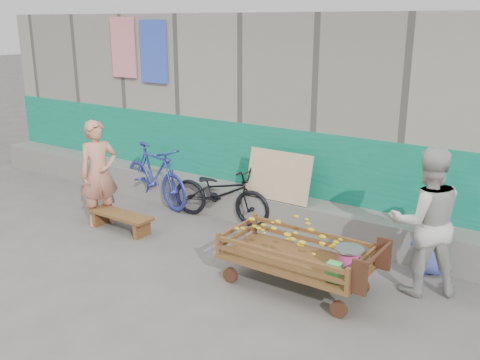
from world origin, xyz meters
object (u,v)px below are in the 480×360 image
Objects in this scene: woman at (425,221)px; child at (434,233)px; bench at (121,218)px; banana_cart at (293,246)px; bicycle_dark at (221,193)px; bicycle_blue at (155,175)px; vendor_man at (99,173)px.

woman is 1.61× the size of child.
bench is at bearing -26.26° from woman.
banana_cart is 1.07× the size of bicycle_dark.
woman reaches higher than bicycle_blue.
banana_cart is at bearing 11.52° from child.
child reaches higher than bicycle_blue.
child is at bearing 46.42° from banana_cart.
child is at bearing -94.80° from bicycle_dark.
child is (-0.01, 0.51, -0.31)m from woman.
bicycle_blue is at bearing 85.20° from bicycle_dark.
banana_cart is 1.08× the size of woman.
bench is at bearing 135.86° from bicycle_dark.
banana_cart is 1.73× the size of child.
bicycle_blue is at bearing -34.90° from child.
child is at bearing -54.73° from vendor_man.
bicycle_dark reaches higher than banana_cart.
vendor_man is 0.94× the size of woman.
vendor_man reaches higher than bench.
banana_cart is 1.72m from child.
woman is 4.47m from bicycle_blue.
woman is 1.00× the size of bicycle_blue.
bicycle_blue is (-3.24, 1.25, -0.01)m from banana_cart.
vendor_man is at bearing 174.32° from bench.
bench is 4.15m from woman.
bicycle_dark is at bearing -44.39° from woman.
vendor_man is 0.94× the size of bicycle_dark.
bicycle_dark is at bearing -34.90° from child.
vendor_man is at bearing -21.14° from child.
bicycle_dark is (-3.12, 0.51, -0.39)m from woman.
woman is at bearing -61.04° from vendor_man.
banana_cart is 1.14× the size of vendor_man.
banana_cart is 1.07× the size of bicycle_blue.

